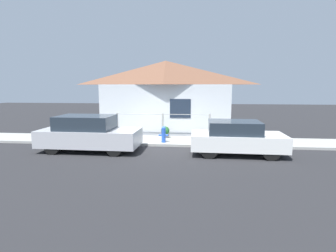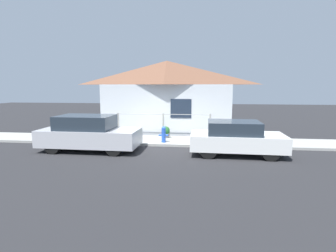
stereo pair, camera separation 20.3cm
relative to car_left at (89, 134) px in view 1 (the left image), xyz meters
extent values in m
plane|color=#262628|center=(2.75, 1.05, -0.74)|extent=(60.00, 60.00, 0.00)
cube|color=#9E9E99|center=(2.75, 2.06, -0.68)|extent=(24.00, 2.02, 0.11)
cube|color=silver|center=(2.75, 3.48, 0.66)|extent=(7.08, 0.12, 2.80)
cube|color=#1E2838|center=(3.64, 3.41, 0.80)|extent=(1.10, 0.04, 1.00)
pyramid|color=brown|center=(2.75, 4.52, 2.72)|extent=(7.48, 2.20, 1.32)
cylinder|color=#999993|center=(0.35, 2.93, -0.02)|extent=(0.10, 0.10, 1.21)
cylinder|color=#999993|center=(2.75, 2.93, -0.02)|extent=(0.10, 0.10, 1.21)
cylinder|color=#999993|center=(5.15, 2.93, -0.02)|extent=(0.10, 0.10, 1.21)
cylinder|color=#999993|center=(2.75, 2.93, 0.53)|extent=(4.80, 0.03, 0.03)
cube|color=#B7B7BC|center=(0.05, 0.00, -0.16)|extent=(4.13, 1.80, 0.69)
cube|color=#232D38|center=(-0.12, 0.00, 0.47)|extent=(2.28, 1.56, 0.57)
cylinder|color=black|center=(1.33, 0.73, -0.43)|extent=(0.63, 0.21, 0.62)
cylinder|color=black|center=(1.31, -0.77, -0.43)|extent=(0.63, 0.21, 0.62)
cylinder|color=black|center=(-1.22, 0.77, -0.43)|extent=(0.63, 0.21, 0.62)
cylinder|color=black|center=(-1.24, -0.73, -0.43)|extent=(0.63, 0.21, 0.62)
cube|color=white|center=(6.09, 0.00, -0.20)|extent=(3.66, 1.80, 0.59)
cube|color=#232D38|center=(5.95, 0.00, 0.35)|extent=(2.03, 1.56, 0.50)
cylinder|color=black|center=(7.23, 0.71, -0.41)|extent=(0.66, 0.22, 0.65)
cylinder|color=black|center=(7.20, -0.76, -0.41)|extent=(0.66, 0.22, 0.65)
cylinder|color=black|center=(4.99, 0.76, -0.41)|extent=(0.66, 0.22, 0.65)
cylinder|color=black|center=(4.95, -0.71, -0.41)|extent=(0.66, 0.22, 0.65)
cylinder|color=blue|center=(2.97, 1.44, -0.32)|extent=(0.19, 0.19, 0.61)
sphere|color=blue|center=(2.97, 1.44, 0.03)|extent=(0.20, 0.20, 0.20)
cylinder|color=blue|center=(2.84, 1.44, -0.29)|extent=(0.17, 0.09, 0.09)
cylinder|color=blue|center=(3.11, 1.44, -0.29)|extent=(0.17, 0.09, 0.09)
cylinder|color=slate|center=(2.93, 2.54, -0.52)|extent=(0.29, 0.29, 0.22)
sphere|color=#235B28|center=(2.93, 2.54, -0.25)|extent=(0.42, 0.42, 0.42)
camera|label=1|loc=(4.35, -10.40, 1.94)|focal=28.00mm
camera|label=2|loc=(4.56, -10.38, 1.94)|focal=28.00mm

